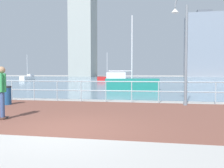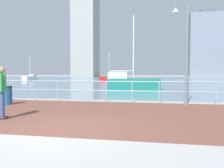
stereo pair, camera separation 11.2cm
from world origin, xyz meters
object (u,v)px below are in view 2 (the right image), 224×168
object	(u,v)px
lamppost	(183,43)
sailboat_ivory	(110,78)
skateboarder	(2,87)
trash_bin	(7,95)
sailboat_white	(30,78)
sailboat_red	(131,83)

from	to	relation	value
lamppost	sailboat_ivory	bearing A→B (deg)	107.00
skateboarder	trash_bin	world-z (taller)	skateboarder
trash_bin	sailboat_white	size ratio (longest dim) A/B	0.17
sailboat_ivory	skateboarder	bearing A→B (deg)	-84.73
trash_bin	sailboat_red	bearing A→B (deg)	65.23
lamppost	skateboarder	bearing A→B (deg)	-144.81
sailboat_white	sailboat_ivory	world-z (taller)	same
lamppost	sailboat_ivory	world-z (taller)	sailboat_ivory
sailboat_white	sailboat_red	bearing A→B (deg)	-44.81
lamppost	skateboarder	distance (m)	8.11
lamppost	trash_bin	size ratio (longest dim) A/B	5.81
skateboarder	sailboat_white	size ratio (longest dim) A/B	0.32
trash_bin	sailboat_red	size ratio (longest dim) A/B	0.13
lamppost	sailboat_red	xyz separation A→B (m)	(-3.43, 9.77, -2.33)
skateboarder	sailboat_ivory	distance (m)	36.80
sailboat_ivory	sailboat_red	xyz separation A→B (m)	(6.39, -22.34, 0.12)
skateboarder	sailboat_red	world-z (taller)	sailboat_red
skateboarder	lamppost	bearing A→B (deg)	35.19
sailboat_white	skateboarder	bearing A→B (deg)	-60.75
trash_bin	lamppost	bearing A→B (deg)	8.73
sailboat_white	trash_bin	bearing A→B (deg)	-61.11
trash_bin	skateboarder	bearing A→B (deg)	-57.00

